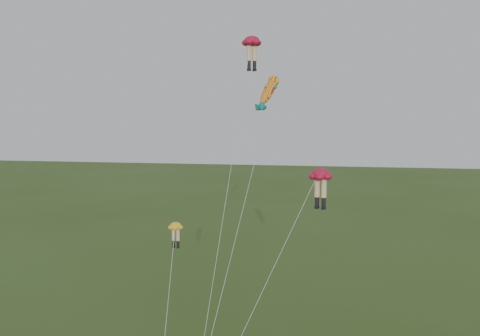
# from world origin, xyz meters

# --- Properties ---
(legs_kite_red_high) EXTENTS (2.96, 10.76, 22.76)m
(legs_kite_red_high) POSITION_xyz_m (1.73, 9.21, 21.87)
(legs_kite_red_high) COLOR #B01230
(legs_kite_red_high) RESTS_ON ground
(legs_kite_red_mid) EXTENTS (6.85, 5.92, 12.93)m
(legs_kite_red_mid) POSITION_xyz_m (7.53, 3.32, 12.18)
(legs_kite_red_mid) COLOR #B01230
(legs_kite_red_mid) RESTS_ON ground
(legs_kite_yellow) EXTENTS (1.09, 5.03, 9.44)m
(legs_kite_yellow) POSITION_xyz_m (-1.69, 0.16, 8.71)
(legs_kite_yellow) COLOR yellow
(legs_kite_yellow) RESTS_ON ground
(fish_kite) EXTENTS (3.96, 10.60, 19.82)m
(fish_kite) POSITION_xyz_m (3.32, 7.92, 18.31)
(fish_kite) COLOR yellow
(fish_kite) RESTS_ON ground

